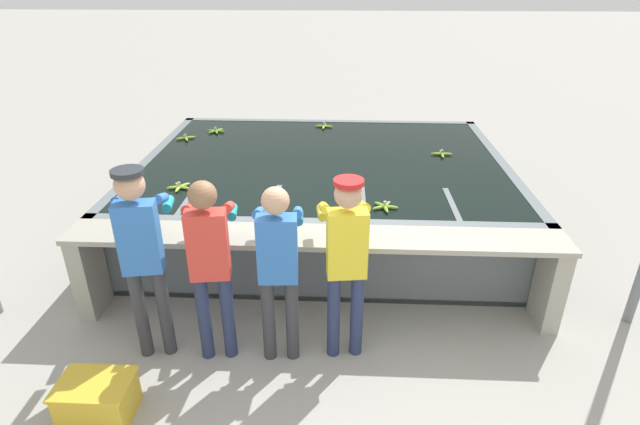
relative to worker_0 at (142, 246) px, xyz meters
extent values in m
plane|color=#A3A099|center=(1.37, 0.33, -1.07)|extent=(80.00, 80.00, 0.00)
cube|color=slate|center=(1.37, 2.60, -1.04)|extent=(4.60, 3.62, 0.06)
cube|color=slate|center=(1.37, 0.84, -0.62)|extent=(4.60, 0.12, 0.90)
cube|color=slate|center=(1.37, 4.35, -0.62)|extent=(4.60, 0.12, 0.90)
cube|color=slate|center=(-0.87, 2.60, -0.62)|extent=(0.12, 3.62, 0.90)
cube|color=slate|center=(3.61, 2.60, -0.62)|extent=(0.12, 3.62, 0.90)
cube|color=black|center=(1.37, 2.60, -0.59)|extent=(4.36, 3.38, 0.84)
cube|color=slate|center=(-0.01, 1.30, -0.62)|extent=(0.06, 0.80, 0.90)
cube|color=slate|center=(0.91, 1.30, -0.62)|extent=(0.06, 0.80, 0.90)
cube|color=slate|center=(1.83, 1.30, -0.62)|extent=(0.06, 0.80, 0.90)
cube|color=slate|center=(2.75, 1.30, -0.62)|extent=(0.06, 0.80, 0.90)
cube|color=#A8A393|center=(1.37, 0.56, -0.19)|extent=(4.60, 0.45, 0.05)
cube|color=#A8A393|center=(-0.83, 0.56, -0.64)|extent=(0.16, 0.41, 0.85)
cube|color=#A8A393|center=(3.57, 0.56, -0.64)|extent=(0.16, 0.41, 0.85)
cylinder|color=#38383D|center=(-0.09, -0.05, -0.64)|extent=(0.11, 0.11, 0.86)
cylinder|color=#38383D|center=(0.10, -0.01, -0.64)|extent=(0.11, 0.11, 0.86)
cube|color=blue|center=(0.01, -0.03, 0.10)|extent=(0.34, 0.22, 0.61)
sphere|color=tan|center=(0.01, -0.03, 0.55)|extent=(0.23, 0.23, 0.23)
cylinder|color=#282D33|center=(0.01, -0.03, 0.65)|extent=(0.24, 0.24, 0.04)
cylinder|color=blue|center=(-0.19, 0.19, 0.32)|extent=(0.13, 0.32, 0.18)
cylinder|color=#1EA3AD|center=(-0.24, 0.43, 0.15)|extent=(0.12, 0.21, 0.08)
cylinder|color=blue|center=(0.12, 0.24, 0.32)|extent=(0.13, 0.32, 0.18)
cylinder|color=#1EA3AD|center=(0.08, 0.49, 0.15)|extent=(0.12, 0.21, 0.08)
cylinder|color=navy|center=(0.46, -0.05, -0.66)|extent=(0.11, 0.11, 0.82)
cylinder|color=navy|center=(0.65, -0.02, -0.66)|extent=(0.11, 0.11, 0.82)
cube|color=#DB3D33|center=(0.56, -0.04, 0.05)|extent=(0.34, 0.21, 0.58)
sphere|color=#896042|center=(0.56, -0.04, 0.48)|extent=(0.22, 0.22, 0.22)
cylinder|color=#DB3D33|center=(0.36, 0.19, 0.25)|extent=(0.12, 0.32, 0.18)
cylinder|color=#1EA3AD|center=(0.33, 0.44, 0.09)|extent=(0.11, 0.21, 0.08)
cylinder|color=#DB3D33|center=(0.68, 0.23, 0.25)|extent=(0.12, 0.32, 0.18)
cylinder|color=#1EA3AD|center=(0.65, 0.48, 0.09)|extent=(0.11, 0.21, 0.08)
cylinder|color=#38383D|center=(1.01, -0.04, -0.67)|extent=(0.11, 0.11, 0.80)
cylinder|color=#38383D|center=(1.21, -0.02, -0.67)|extent=(0.11, 0.11, 0.80)
cube|color=blue|center=(1.11, -0.03, 0.02)|extent=(0.33, 0.19, 0.57)
sphere|color=tan|center=(1.11, -0.03, 0.44)|extent=(0.22, 0.22, 0.22)
cylinder|color=blue|center=(0.93, 0.21, 0.22)|extent=(0.10, 0.31, 0.18)
cylinder|color=teal|center=(0.91, 0.46, 0.05)|extent=(0.10, 0.21, 0.08)
cylinder|color=blue|center=(1.25, 0.23, 0.22)|extent=(0.10, 0.31, 0.18)
cylinder|color=teal|center=(1.23, 0.48, 0.05)|extent=(0.10, 0.21, 0.08)
cylinder|color=navy|center=(1.56, 0.03, -0.66)|extent=(0.11, 0.11, 0.82)
cylinder|color=navy|center=(1.75, 0.05, -0.66)|extent=(0.11, 0.11, 0.82)
cube|color=yellow|center=(1.66, 0.04, 0.04)|extent=(0.34, 0.21, 0.58)
sphere|color=tan|center=(1.66, 0.04, 0.47)|extent=(0.22, 0.22, 0.22)
cylinder|color=red|center=(1.66, 0.04, 0.58)|extent=(0.23, 0.23, 0.04)
cylinder|color=yellow|center=(1.46, 0.27, 0.25)|extent=(0.12, 0.32, 0.18)
cylinder|color=gold|center=(1.43, 0.52, 0.08)|extent=(0.11, 0.21, 0.08)
cylinder|color=yellow|center=(1.78, 0.31, 0.25)|extent=(0.12, 0.32, 0.18)
cylinder|color=gold|center=(1.75, 0.56, 0.08)|extent=(0.11, 0.21, 0.08)
ellipsoid|color=#7FAD33|center=(2.07, 1.22, -0.15)|extent=(0.11, 0.17, 0.04)
ellipsoid|color=#7FAD33|center=(2.00, 1.21, -0.15)|extent=(0.14, 0.15, 0.04)
ellipsoid|color=#7FAD33|center=(1.99, 1.14, -0.15)|extent=(0.17, 0.11, 0.04)
ellipsoid|color=#7FAD33|center=(2.05, 1.11, -0.15)|extent=(0.06, 0.17, 0.04)
ellipsoid|color=#7FAD33|center=(2.10, 1.16, -0.15)|extent=(0.17, 0.06, 0.04)
cylinder|color=tan|center=(2.04, 1.17, -0.12)|extent=(0.03, 0.03, 0.04)
ellipsoid|color=#8CB738|center=(2.89, 2.86, -0.15)|extent=(0.04, 0.17, 0.04)
ellipsoid|color=#8CB738|center=(2.84, 2.80, -0.15)|extent=(0.17, 0.04, 0.04)
ellipsoid|color=#8CB738|center=(2.89, 2.75, -0.15)|extent=(0.04, 0.17, 0.04)
ellipsoid|color=#8CB738|center=(2.95, 2.80, -0.15)|extent=(0.17, 0.04, 0.04)
cylinder|color=tan|center=(2.89, 2.80, -0.12)|extent=(0.03, 0.03, 0.04)
ellipsoid|color=#93BC3D|center=(1.31, 3.94, -0.15)|extent=(0.06, 0.17, 0.04)
ellipsoid|color=#93BC3D|center=(1.37, 3.99, -0.15)|extent=(0.17, 0.06, 0.04)
ellipsoid|color=#93BC3D|center=(1.32, 4.05, -0.15)|extent=(0.06, 0.17, 0.04)
ellipsoid|color=#93BC3D|center=(1.26, 4.00, -0.15)|extent=(0.17, 0.06, 0.04)
cylinder|color=tan|center=(1.32, 4.00, -0.12)|extent=(0.03, 0.03, 0.04)
ellipsoid|color=#9EC642|center=(-0.22, 1.61, -0.15)|extent=(0.13, 0.16, 0.04)
ellipsoid|color=#9EC642|center=(-0.24, 1.55, -0.15)|extent=(0.17, 0.08, 0.04)
ellipsoid|color=#9EC642|center=(-0.19, 1.51, -0.15)|extent=(0.04, 0.17, 0.04)
ellipsoid|color=#9EC642|center=(-0.13, 1.55, -0.15)|extent=(0.17, 0.09, 0.04)
ellipsoid|color=#9EC642|center=(-0.15, 1.61, -0.15)|extent=(0.13, 0.16, 0.04)
cylinder|color=tan|center=(-0.19, 1.56, -0.12)|extent=(0.03, 0.03, 0.04)
ellipsoid|color=#75A333|center=(-0.32, 3.63, -0.15)|extent=(0.13, 0.16, 0.04)
ellipsoid|color=#75A333|center=(-0.26, 3.62, -0.15)|extent=(0.10, 0.17, 0.04)
ellipsoid|color=#75A333|center=(-0.23, 3.66, -0.15)|extent=(0.17, 0.06, 0.04)
ellipsoid|color=#75A333|center=(-0.25, 3.72, -0.15)|extent=(0.13, 0.16, 0.04)
ellipsoid|color=#75A333|center=(-0.30, 3.72, -0.15)|extent=(0.10, 0.17, 0.04)
ellipsoid|color=#75A333|center=(-0.34, 3.68, -0.15)|extent=(0.17, 0.06, 0.04)
cylinder|color=tan|center=(-0.28, 3.67, -0.12)|extent=(0.03, 0.03, 0.04)
ellipsoid|color=#93BC3D|center=(-0.61, 3.27, -0.15)|extent=(0.11, 0.17, 0.04)
ellipsoid|color=#93BC3D|center=(-0.58, 3.34, -0.15)|extent=(0.17, 0.11, 0.04)
ellipsoid|color=#93BC3D|center=(-0.65, 3.36, -0.15)|extent=(0.11, 0.17, 0.04)
ellipsoid|color=#93BC3D|center=(-0.68, 3.29, -0.15)|extent=(0.17, 0.11, 0.04)
cylinder|color=tan|center=(-0.63, 3.31, -0.12)|extent=(0.03, 0.03, 0.04)
cube|color=silver|center=(-0.11, 0.45, -0.16)|extent=(0.14, 0.18, 0.00)
cube|color=black|center=(-0.22, 0.62, -0.16)|extent=(0.08, 0.10, 0.02)
cube|color=gold|center=(-0.21, -0.74, -0.92)|extent=(0.52, 0.36, 0.30)
cube|color=gold|center=(-0.21, -0.74, -0.76)|extent=(0.55, 0.39, 0.02)
camera|label=1|loc=(1.60, -3.42, 2.01)|focal=28.00mm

